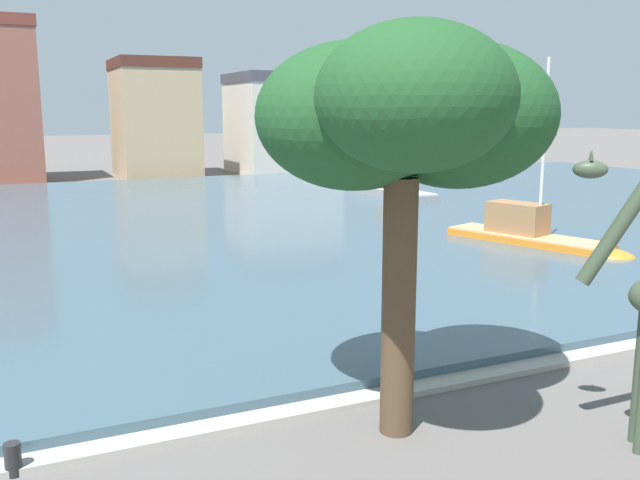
% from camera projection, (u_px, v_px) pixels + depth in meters
% --- Properties ---
extents(harbor_water, '(88.82, 40.34, 0.30)m').
position_uv_depth(harbor_water, '(115.00, 228.00, 30.35)').
color(harbor_water, '#3D5666').
rests_on(harbor_water, ground).
extents(quay_edge_coping, '(88.82, 0.50, 0.12)m').
position_uv_depth(quay_edge_coping, '(295.00, 412.00, 12.13)').
color(quay_edge_coping, '#ADA89E').
rests_on(quay_edge_coping, ground).
extents(sailboat_grey, '(1.90, 8.24, 6.84)m').
position_uv_depth(sailboat_grey, '(387.00, 190.00, 40.54)').
color(sailboat_grey, '#939399').
rests_on(sailboat_grey, ground).
extents(sailboat_orange, '(3.66, 7.33, 7.09)m').
position_uv_depth(sailboat_orange, '(535.00, 237.00, 26.00)').
color(sailboat_orange, orange).
rests_on(sailboat_orange, ground).
extents(shade_tree, '(4.91, 4.68, 6.46)m').
position_uv_depth(shade_tree, '(409.00, 113.00, 10.74)').
color(shade_tree, brown).
rests_on(shade_tree, ground).
extents(mooring_bollard, '(0.24, 0.24, 0.50)m').
position_uv_depth(mooring_bollard, '(13.00, 459.00, 10.11)').
color(mooring_bollard, '#232326').
rests_on(mooring_bollard, ground).
extents(townhouse_end_terrace, '(5.90, 7.28, 9.06)m').
position_uv_depth(townhouse_end_terrace, '(155.00, 119.00, 54.16)').
color(townhouse_end_terrace, tan).
rests_on(townhouse_end_terrace, ground).
extents(townhouse_wide_warehouse, '(8.02, 8.02, 8.17)m').
position_uv_depth(townhouse_wide_warehouse, '(282.00, 123.00, 58.09)').
color(townhouse_wide_warehouse, beige).
rests_on(townhouse_wide_warehouse, ground).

